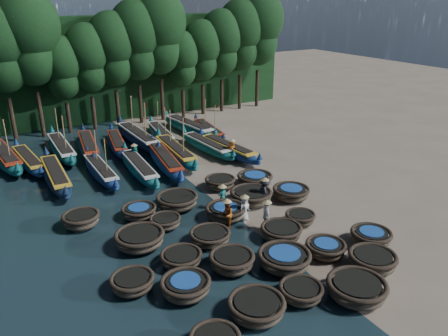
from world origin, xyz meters
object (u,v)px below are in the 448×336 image
coracle_6 (232,261)px  coracle_7 (284,259)px  coracle_5 (186,286)px  fisherman_1 (222,196)px  fisherman_4 (267,215)px  long_boat_4 (139,168)px  long_boat_16 (189,127)px  coracle_15 (140,239)px  long_boat_12 (88,146)px  long_boat_15 (161,133)px  coracle_4 (372,260)px  long_boat_13 (117,143)px  coracle_22 (177,201)px  long_boat_2 (56,176)px  long_boat_6 (175,152)px  long_boat_11 (62,148)px  fisherman_5 (135,154)px  coracle_24 (255,179)px  coracle_1 (256,307)px  coracle_21 (139,211)px  fisherman_3 (265,191)px  long_boat_17 (209,130)px  coracle_3 (357,289)px  coracle_23 (220,182)px  fisherman_0 (244,207)px  coracle_12 (210,237)px  long_boat_14 (138,137)px  long_boat_7 (207,146)px  coracle_18 (251,196)px  coracle_2 (301,292)px  coracle_14 (300,218)px  coracle_20 (81,219)px  coracle_10 (132,282)px  coracle_9 (371,237)px  long_boat_8 (228,149)px  long_boat_10 (28,160)px  fisherman_6 (232,149)px  long_boat_5 (165,160)px  coracle_17 (226,212)px  coracle_13 (281,232)px

coracle_6 → coracle_7: size_ratio=0.77×
coracle_5 → coracle_6: (2.64, 0.61, 0.02)m
fisherman_1 → fisherman_4: fisherman_4 is taller
long_boat_4 → coracle_6: bearing=-88.1°
long_boat_16 → coracle_15: bearing=-129.9°
long_boat_12 → long_boat_15: (6.42, 0.38, -0.06)m
coracle_4 → long_boat_13: bearing=102.3°
coracle_15 → fisherman_1: size_ratio=1.53×
coracle_22 → long_boat_2: size_ratio=0.32×
long_boat_12 → coracle_6: bearing=-77.5°
long_boat_6 → long_boat_11: (-7.43, 5.28, -0.01)m
fisherman_5 → coracle_6: bearing=-162.2°
coracle_6 → coracle_24: 9.64m
coracle_5 → long_boat_13: size_ratio=0.35×
coracle_1 → coracle_21: (-1.10, 10.19, -0.05)m
fisherman_3 → long_boat_17: bearing=-5.7°
long_boat_2 → long_boat_13: bearing=41.7°
coracle_3 → coracle_5: (-6.03, 3.78, -0.03)m
coracle_23 → fisherman_0: 4.58m
coracle_12 → long_boat_14: 17.35m
long_boat_13 → fisherman_1: bearing=-72.0°
long_boat_7 → coracle_18: bearing=-106.7°
coracle_3 → coracle_12: (-3.17, 6.88, -0.07)m
coracle_12 → coracle_2: bearing=-78.7°
long_boat_17 → coracle_14: bearing=-94.0°
fisherman_0 → coracle_5: bearing=-161.2°
coracle_20 → fisherman_3: size_ratio=1.30×
coracle_10 → long_boat_6: size_ratio=0.25×
long_boat_12 → long_boat_14: 4.16m
coracle_6 → long_boat_4: long_boat_4 is taller
coracle_22 → long_boat_14: long_boat_14 is taller
coracle_2 → coracle_1: bearing=178.3°
coracle_7 → long_boat_16: (5.61, 21.51, 0.11)m
coracle_9 → long_boat_16: (0.54, 22.08, 0.15)m
long_boat_8 → coracle_23: bearing=-131.0°
coracle_1 → coracle_2: 2.19m
long_boat_10 → coracle_6: bearing=-77.6°
coracle_14 → long_boat_15: size_ratio=0.25×
coracle_6 → long_boat_7: size_ratio=0.30×
long_boat_4 → long_boat_10: (-6.50, 5.61, -0.02)m
long_boat_13 → fisherman_6: (6.81, -6.99, 0.37)m
coracle_6 → coracle_12: size_ratio=0.98×
long_boat_5 → fisherman_6: size_ratio=4.60×
coracle_21 → long_boat_12: long_boat_12 is taller
coracle_15 → long_boat_13: (3.67, 15.32, 0.02)m
coracle_17 → long_boat_11: size_ratio=0.31×
long_boat_15 → fisherman_5: 6.29m
long_boat_8 → fisherman_3: size_ratio=4.36×
coracle_13 → coracle_24: size_ratio=1.05×
coracle_3 → coracle_21: (-5.30, 11.38, -0.09)m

